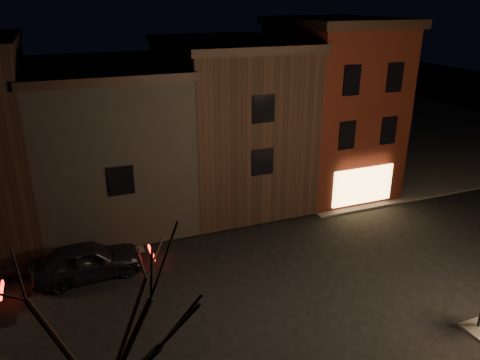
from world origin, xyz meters
The scene contains 7 objects.
ground centered at (0.00, 0.00, 0.00)m, with size 120.00×120.00×0.00m, color black.
sidewalk_far_right centered at (20.00, 20.00, 0.06)m, with size 30.00×30.00×0.12m, color #2D2B28.
corner_building centered at (8.00, 9.47, 5.40)m, with size 6.50×8.50×10.50m.
row_building_a centered at (1.50, 10.50, 4.83)m, with size 7.30×10.30×9.40m.
row_building_b centered at (-5.75, 10.50, 4.33)m, with size 7.80×10.30×8.40m.
bare_tree_left centered at (-8.00, -7.00, 5.43)m, with size 5.60×5.60×7.50m.
parked_car_a centered at (-7.74, 3.77, 0.82)m, with size 1.93×4.79×1.63m, color black.
Camera 1 is at (-8.13, -15.47, 11.66)m, focal length 35.00 mm.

